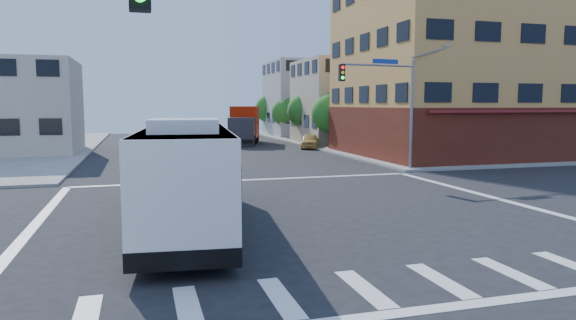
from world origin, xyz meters
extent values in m
plane|color=black|center=(0.00, 0.00, 0.00)|extent=(120.00, 120.00, 0.00)
cube|color=gray|center=(35.00, 35.00, 0.07)|extent=(50.00, 50.00, 0.15)
cube|color=#CC8F49|center=(20.00, 18.50, 7.00)|extent=(18.00, 15.00, 14.00)
cube|color=#5A2014|center=(20.00, 18.50, 2.00)|extent=(18.09, 15.08, 4.00)
cube|color=maroon|center=(20.00, 11.40, 3.60)|extent=(16.00, 1.60, 0.51)
cube|color=tan|center=(17.00, 34.00, 4.50)|extent=(12.00, 10.00, 9.00)
cube|color=#A4A39E|center=(17.00, 48.00, 5.00)|extent=(12.00, 10.00, 10.00)
cube|color=beige|center=(-17.00, 30.00, 4.00)|extent=(12.00, 10.00, 8.00)
cylinder|color=gray|center=(10.80, 10.80, 3.50)|extent=(0.18, 0.18, 7.00)
cylinder|color=gray|center=(8.30, 10.55, 6.60)|extent=(5.01, 0.62, 0.12)
cube|color=black|center=(5.80, 10.30, 6.10)|extent=(0.32, 0.30, 1.00)
sphere|color=#FF0C0C|center=(5.80, 10.13, 6.40)|extent=(0.20, 0.20, 0.20)
sphere|color=yellow|center=(5.80, 10.13, 6.10)|extent=(0.20, 0.20, 0.20)
sphere|color=#19FF33|center=(5.80, 10.13, 5.80)|extent=(0.20, 0.20, 0.20)
cube|color=navy|center=(8.80, 10.60, 6.85)|extent=(1.80, 0.22, 0.28)
cube|color=gray|center=(13.30, 11.05, 8.00)|extent=(0.50, 0.22, 0.14)
cylinder|color=#3B2215|center=(11.80, 28.00, 0.96)|extent=(0.28, 0.28, 1.92)
sphere|color=#1D5B1A|center=(11.80, 28.00, 3.37)|extent=(3.60, 3.60, 3.60)
sphere|color=#1D5B1A|center=(12.20, 27.70, 4.27)|extent=(2.52, 2.52, 2.52)
cylinder|color=#3B2215|center=(11.80, 36.00, 1.00)|extent=(0.28, 0.28, 1.99)
sphere|color=#1D5B1A|center=(11.80, 36.00, 3.51)|extent=(3.80, 3.80, 3.80)
sphere|color=#1D5B1A|center=(12.20, 35.70, 4.46)|extent=(2.66, 2.66, 2.66)
cylinder|color=#3B2215|center=(11.80, 44.00, 0.94)|extent=(0.28, 0.28, 1.89)
sphere|color=#1D5B1A|center=(11.80, 44.00, 3.25)|extent=(3.40, 3.40, 3.40)
sphere|color=#1D5B1A|center=(12.20, 43.70, 4.10)|extent=(2.38, 2.38, 2.38)
cylinder|color=#3B2215|center=(11.80, 52.00, 1.01)|extent=(0.28, 0.28, 2.03)
sphere|color=#1D5B1A|center=(11.80, 52.00, 3.63)|extent=(4.00, 4.00, 4.00)
sphere|color=#1D5B1A|center=(12.20, 51.70, 4.63)|extent=(2.80, 2.80, 2.80)
cube|color=black|center=(-4.31, -0.24, 0.59)|extent=(4.04, 13.05, 0.48)
cube|color=white|center=(-4.31, -0.24, 1.89)|extent=(4.02, 13.02, 3.04)
cube|color=black|center=(-4.31, -0.24, 2.08)|extent=(4.03, 12.64, 1.33)
cube|color=black|center=(-3.66, 6.07, 1.97)|extent=(2.50, 0.32, 1.44)
cube|color=#E5590C|center=(-3.65, 6.10, 3.04)|extent=(2.04, 0.26, 0.30)
cube|color=white|center=(-4.31, -0.24, 3.35)|extent=(3.94, 12.76, 0.13)
cube|color=white|center=(-4.63, -3.43, 3.61)|extent=(2.14, 2.53, 0.38)
cube|color=#0A784E|center=(-5.73, -0.63, 1.12)|extent=(0.62, 5.84, 0.30)
cube|color=#0A784E|center=(-2.99, -0.91, 1.12)|extent=(0.62, 5.84, 0.30)
cylinder|color=black|center=(-5.16, 3.97, 0.56)|extent=(0.43, 1.14, 1.11)
cylinder|color=#99999E|center=(-5.30, 3.98, 0.56)|extent=(0.10, 0.56, 0.56)
cylinder|color=black|center=(-2.62, 3.71, 0.56)|extent=(0.43, 1.14, 1.11)
cylinder|color=#99999E|center=(-2.47, 3.69, 0.56)|extent=(0.10, 0.56, 0.56)
cylinder|color=black|center=(-5.99, -4.19, 0.56)|extent=(0.43, 1.14, 1.11)
cylinder|color=#99999E|center=(-6.14, -4.17, 0.56)|extent=(0.10, 0.56, 0.56)
cylinder|color=black|center=(-3.46, -4.45, 0.56)|extent=(0.43, 1.14, 1.11)
cylinder|color=#99999E|center=(-3.31, -4.46, 0.56)|extent=(0.10, 0.56, 0.56)
cube|color=#26252B|center=(4.07, 32.68, 1.45)|extent=(3.16, 3.09, 2.91)
cube|color=black|center=(3.77, 31.66, 1.90)|extent=(2.28, 0.75, 1.12)
cube|color=#AF1600|center=(5.26, 36.76, 2.35)|extent=(4.34, 6.77, 3.36)
cube|color=black|center=(4.89, 35.47, 0.62)|extent=(4.88, 9.28, 0.34)
cylinder|color=black|center=(3.00, 33.23, 0.56)|extent=(0.62, 1.16, 1.12)
cylinder|color=black|center=(5.26, 32.57, 0.56)|extent=(0.62, 1.16, 1.12)
cylinder|color=black|center=(3.92, 36.34, 0.56)|extent=(0.62, 1.16, 1.12)
cylinder|color=black|center=(6.17, 35.68, 0.56)|extent=(0.62, 1.16, 1.12)
cylinder|color=black|center=(4.71, 39.02, 0.56)|extent=(0.62, 1.16, 1.12)
cylinder|color=black|center=(6.96, 38.36, 0.56)|extent=(0.62, 1.16, 1.12)
imported|color=#DFB155|center=(9.95, 28.53, 0.72)|extent=(3.05, 4.55, 1.44)
camera|label=1|loc=(-5.86, -18.46, 4.21)|focal=32.00mm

